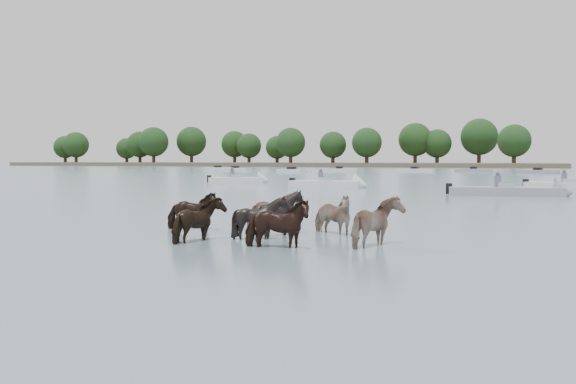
% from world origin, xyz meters
% --- Properties ---
extents(ground, '(400.00, 400.00, 0.00)m').
position_xyz_m(ground, '(0.00, 0.00, 0.00)').
color(ground, slate).
rests_on(ground, ground).
extents(shoreline, '(160.00, 30.00, 1.00)m').
position_xyz_m(shoreline, '(-70.00, 150.00, 0.50)').
color(shoreline, '#4C4233').
rests_on(shoreline, ground).
extents(pony_herd, '(7.16, 4.54, 1.37)m').
position_xyz_m(pony_herd, '(-1.16, 1.46, 0.45)').
color(pony_herd, black).
rests_on(pony_herd, ground).
extents(motorboat_a, '(5.67, 1.73, 1.92)m').
position_xyz_m(motorboat_a, '(-8.35, 28.50, 0.23)').
color(motorboat_a, silver).
rests_on(motorboat_a, ground).
extents(motorboat_b, '(6.59, 2.46, 1.92)m').
position_xyz_m(motorboat_b, '(3.86, 22.88, 0.22)').
color(motorboat_b, gray).
rests_on(motorboat_b, ground).
extents(motorboat_f, '(5.16, 3.47, 1.92)m').
position_xyz_m(motorboat_f, '(-17.94, 33.64, 0.23)').
color(motorboat_f, silver).
rests_on(motorboat_f, ground).
extents(distant_flotilla, '(104.12, 23.48, 0.93)m').
position_xyz_m(distant_flotilla, '(0.52, 78.58, 0.26)').
color(distant_flotilla, silver).
rests_on(distant_flotilla, ground).
extents(treeline, '(145.60, 23.39, 12.56)m').
position_xyz_m(treeline, '(-67.57, 150.09, 6.57)').
color(treeline, '#382619').
rests_on(treeline, ground).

